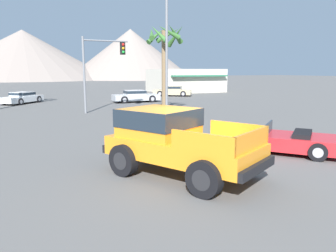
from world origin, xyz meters
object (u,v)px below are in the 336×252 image
object	(u,v)px
street_lamp_post	(167,39)
parked_car_tan	(173,91)
parked_car_white	(22,98)
palm_tree_short	(165,47)
parked_car_silver	(136,96)
traffic_light_main	(102,60)
red_convertible_car	(281,140)
orange_pickup_truck	(173,138)

from	to	relation	value
street_lamp_post	parked_car_tan	bearing A→B (deg)	62.61
parked_car_white	palm_tree_short	bearing A→B (deg)	165.15
parked_car_silver	traffic_light_main	bearing A→B (deg)	-33.72
parked_car_white	street_lamp_post	bearing A→B (deg)	152.43
red_convertible_car	street_lamp_post	world-z (taller)	street_lamp_post
parked_car_tan	parked_car_silver	bearing A→B (deg)	163.32
red_convertible_car	traffic_light_main	bearing A→B (deg)	63.37
palm_tree_short	red_convertible_car	bearing A→B (deg)	-93.07
traffic_light_main	palm_tree_short	size ratio (longest dim) A/B	0.88
orange_pickup_truck	parked_car_white	distance (m)	25.15
parked_car_tan	palm_tree_short	bearing A→B (deg)	-173.53
red_convertible_car	traffic_light_main	xyz separation A→B (m)	(-3.05, 14.62, 3.34)
parked_car_silver	traffic_light_main	xyz separation A→B (m)	(-4.87, -6.40, 3.16)
parked_car_silver	palm_tree_short	bearing A→B (deg)	-3.76
traffic_light_main	street_lamp_post	world-z (taller)	street_lamp_post
red_convertible_car	parked_car_white	size ratio (longest dim) A/B	1.04
parked_car_silver	traffic_light_main	size ratio (longest dim) A/B	0.84
parked_car_white	traffic_light_main	world-z (taller)	traffic_light_main
parked_car_silver	street_lamp_post	world-z (taller)	street_lamp_post
red_convertible_car	palm_tree_short	distance (m)	12.51
traffic_light_main	street_lamp_post	xyz separation A→B (m)	(1.79, -7.13, 0.97)
parked_car_silver	street_lamp_post	bearing A→B (deg)	-9.27
traffic_light_main	parked_car_tan	bearing A→B (deg)	45.39
parked_car_silver	palm_tree_short	size ratio (longest dim) A/B	0.74
parked_car_white	parked_car_tan	bearing A→B (deg)	-133.05
palm_tree_short	orange_pickup_truck	bearing A→B (deg)	-114.07
red_convertible_car	parked_car_tan	distance (m)	27.69
street_lamp_post	palm_tree_short	size ratio (longest dim) A/B	1.29
parked_car_tan	street_lamp_post	world-z (taller)	street_lamp_post
parked_car_white	traffic_light_main	bearing A→B (deg)	158.04
traffic_light_main	palm_tree_short	distance (m)	4.75
red_convertible_car	parked_car_white	world-z (taller)	red_convertible_car
orange_pickup_truck	palm_tree_short	bearing A→B (deg)	39.19
red_convertible_car	street_lamp_post	distance (m)	8.73
parked_car_silver	parked_car_tan	bearing A→B (deg)	131.98
parked_car_silver	parked_car_tan	size ratio (longest dim) A/B	0.97
traffic_light_main	orange_pickup_truck	bearing A→B (deg)	-96.93
parked_car_white	palm_tree_short	size ratio (longest dim) A/B	0.71
parked_car_tan	street_lamp_post	size ratio (longest dim) A/B	0.59
parked_car_tan	traffic_light_main	bearing A→B (deg)	170.25
orange_pickup_truck	street_lamp_post	size ratio (longest dim) A/B	0.64
parked_car_silver	parked_car_tan	distance (m)	8.56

